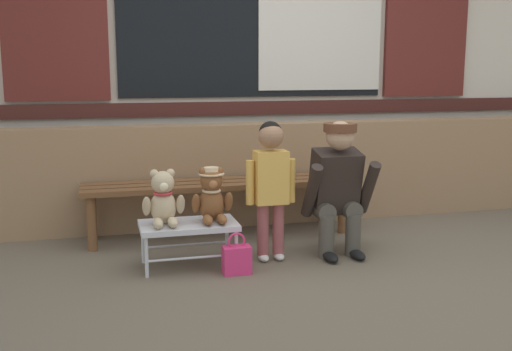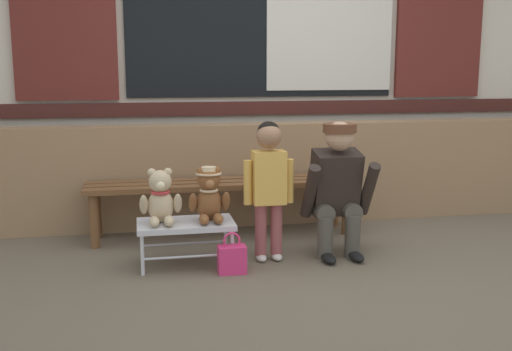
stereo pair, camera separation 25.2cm
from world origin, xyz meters
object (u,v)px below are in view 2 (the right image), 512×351
Objects in this scene: teddy_bear_with_hat at (209,195)px; handbag_on_ground at (232,259)px; adult_crouching at (338,188)px; wooden_bench_long at (223,189)px; child_standing at (269,176)px; teddy_bear_plain at (161,199)px; small_display_bench at (186,227)px.

teddy_bear_with_hat is 1.34× the size of handbag_on_ground.
wooden_bench_long is at bearing 138.47° from adult_crouching.
adult_crouching is at bearing 3.07° from child_standing.
teddy_bear_plain is 0.32m from teddy_bear_with_hat.
child_standing reaches higher than wooden_bench_long.
wooden_bench_long is 0.76m from small_display_bench.
adult_crouching reaches higher than teddy_bear_plain.
small_display_bench is 2.35× the size of handbag_on_ground.
child_standing is 3.52× the size of handbag_on_ground.
handbag_on_ground is (0.12, -0.22, -0.38)m from teddy_bear_with_hat.
adult_crouching is at bearing -41.53° from wooden_bench_long.
wooden_bench_long is 2.21× the size of adult_crouching.
teddy_bear_with_hat is at bearing 179.99° from child_standing.
teddy_bear_plain is 1.00× the size of teddy_bear_with_hat.
handbag_on_ground is (-0.07, -0.88, -0.28)m from wooden_bench_long.
wooden_bench_long is 0.93m from handbag_on_ground.
teddy_bear_plain is 1.34× the size of handbag_on_ground.
adult_crouching is (0.72, -0.64, 0.11)m from wooden_bench_long.
teddy_bear_with_hat is (0.32, 0.00, 0.01)m from teddy_bear_plain.
teddy_bear_with_hat is 0.45m from handbag_on_ground.
teddy_bear_with_hat is at bearing 0.77° from small_display_bench.
teddy_bear_with_hat is (-0.18, -0.66, 0.10)m from wooden_bench_long.
teddy_bear_with_hat is 0.42m from child_standing.
teddy_bear_plain reaches higher than wooden_bench_long.
teddy_bear_plain is at bearing -127.15° from wooden_bench_long.
teddy_bear_plain is (-0.16, 0.00, 0.20)m from small_display_bench.
wooden_bench_long is at bearing 52.85° from teddy_bear_plain.
handbag_on_ground is (-0.29, -0.22, -0.50)m from child_standing.
child_standing is at bearing 0.05° from teddy_bear_plain.
teddy_bear_with_hat is at bearing 0.13° from teddy_bear_plain.
child_standing is 1.01× the size of adult_crouching.
small_display_bench is 0.25m from teddy_bear_plain.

